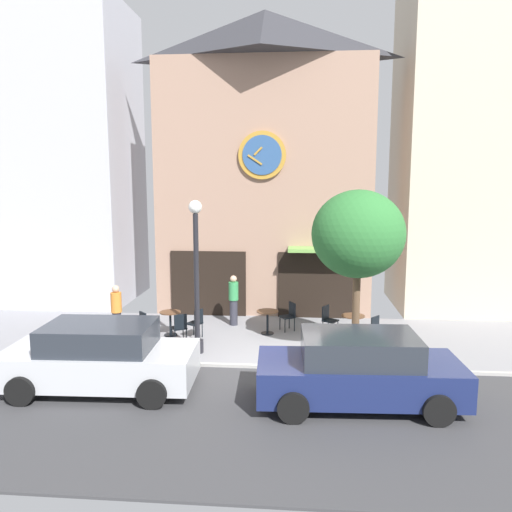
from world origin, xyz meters
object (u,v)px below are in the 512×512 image
Objects in this scene: cafe_chair_near_tree at (196,321)px; pedestrian_green at (234,300)px; pedestrian_orange at (117,312)px; parked_car_silver at (100,357)px; street_lamp at (197,277)px; cafe_chair_curbside at (372,328)px; cafe_chair_facing_street at (328,318)px; cafe_table_center_right at (170,319)px; cafe_chair_right_end at (289,314)px; cafe_table_near_door at (353,322)px; cafe_chair_left_end at (146,324)px; parked_car_navy at (359,370)px; street_tree at (358,235)px; cafe_chair_outer at (180,326)px; cafe_table_center at (267,318)px.

pedestrian_green is (0.95, 1.50, 0.33)m from cafe_chair_near_tree.
pedestrian_orange reaches higher than parked_car_silver.
street_lamp is 4.71× the size of cafe_chair_curbside.
cafe_chair_near_tree and cafe_chair_facing_street have the same top height.
cafe_chair_right_end reaches higher than cafe_table_center_right.
cafe_table_center_right is 5.59m from cafe_table_near_door.
parked_car_navy is (5.81, -3.81, 0.23)m from cafe_chair_left_end.
cafe_chair_near_tree is at bearing 70.14° from parked_car_silver.
street_tree reaches higher than cafe_chair_facing_street.
pedestrian_orange reaches higher than cafe_chair_left_end.
street_lamp is 5.21m from parked_car_navy.
cafe_table_center_right is 0.84× the size of cafe_chair_near_tree.
cafe_chair_right_end is (4.24, 1.46, 0.00)m from cafe_chair_left_end.
cafe_chair_left_end is 1.00× the size of cafe_chair_outer.
cafe_chair_right_end and cafe_chair_outer have the same top height.
cafe_chair_near_tree and cafe_chair_curbside have the same top height.
pedestrian_orange is (-7.08, -0.67, 0.35)m from cafe_table_near_door.
cafe_table_near_door is at bearing 126.86° from cafe_chair_curbside.
cafe_chair_curbside reaches higher than cafe_table_center_right.
cafe_chair_near_tree is 1.81m from pedestrian_green.
cafe_chair_right_end is (2.51, 2.34, -1.62)m from street_lamp.
street_lamp is at bearing -76.90° from cafe_chair_near_tree.
cafe_chair_outer is at bearing 142.36° from parked_car_navy.
cafe_table_near_door is at bearing -20.58° from cafe_chair_right_end.
street_tree is 6.38m from cafe_table_center_right.
street_tree is 3.39m from cafe_table_near_door.
cafe_chair_outer reaches higher than cafe_table_near_door.
parked_car_silver is (-6.15, -4.26, 0.25)m from cafe_table_near_door.
cafe_chair_outer is (-5.59, -0.24, 0.00)m from cafe_chair_curbside.
cafe_chair_outer is 6.02m from parked_car_navy.
street_lamp is 3.13m from pedestrian_green.
pedestrian_green reaches higher than cafe_table_near_door.
cafe_chair_outer is (1.05, -0.14, 0.00)m from cafe_chair_left_end.
cafe_chair_curbside is at bearing 28.66° from parked_car_silver.
parked_car_navy is (5.23, -4.41, 0.25)m from cafe_table_center_right.
cafe_table_near_door is at bearing 85.65° from street_tree.
street_lamp reaches higher than parked_car_silver.
parked_car_silver is at bearing -122.93° from street_lamp.
cafe_chair_facing_street is at bearing -14.93° from cafe_chair_right_end.
cafe_chair_curbside is at bearing -53.14° from cafe_table_near_door.
cafe_chair_left_end and cafe_chair_facing_street have the same top height.
cafe_table_center_right is at bearing 162.75° from street_tree.
parked_car_navy is at bearing -102.04° from cafe_chair_curbside.
parked_car_navy is at bearing -94.60° from street_tree.
cafe_chair_right_end is 0.21× the size of parked_car_navy.
cafe_chair_near_tree is 1.00× the size of cafe_chair_facing_street.
cafe_chair_left_end is at bearing -164.01° from cafe_table_center.
cafe_chair_left_end and cafe_chair_right_end have the same top height.
cafe_table_near_door is 6.21m from cafe_chair_left_end.
cafe_table_center_right is 0.84m from cafe_chair_left_end.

